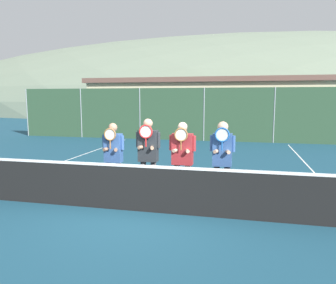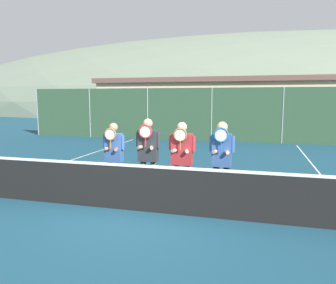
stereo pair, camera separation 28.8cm
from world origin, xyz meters
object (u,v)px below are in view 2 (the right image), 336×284
player_leftmost (114,154)px  player_center_right (182,155)px  car_far_left (116,121)px  car_left_of_center (191,122)px  player_center_left (148,152)px  car_center (283,124)px  player_rightmost (222,157)px

player_leftmost → player_center_right: player_center_right is taller
car_far_left → player_leftmost: bearing=-65.9°
car_left_of_center → player_leftmost: bearing=-87.0°
player_leftmost → player_center_right: size_ratio=0.97×
player_leftmost → player_center_left: 0.85m
player_center_left → car_center: 13.46m
car_far_left → car_center: bearing=-0.5°
player_center_left → player_rightmost: (1.68, -0.06, -0.01)m
player_leftmost → car_far_left: 14.24m
player_center_left → player_center_right: player_center_left is taller
player_center_left → player_rightmost: player_center_left is taller
car_far_left → car_left_of_center: (5.15, -0.45, 0.02)m
car_left_of_center → car_far_left: bearing=175.0°
player_leftmost → player_rightmost: bearing=-1.2°
player_center_right → player_rightmost: 0.88m
car_left_of_center → car_center: size_ratio=1.01×
player_leftmost → car_far_left: bearing=114.1°
player_leftmost → player_rightmost: 2.52m
player_leftmost → car_center: (4.66, 12.91, -0.16)m
player_leftmost → player_center_right: (1.65, -0.02, 0.04)m
player_rightmost → car_far_left: bearing=122.5°
player_center_right → player_rightmost: bearing=-2.1°
player_center_left → player_center_right: (0.80, -0.03, -0.03)m
car_left_of_center → car_center: car_left_of_center is taller
car_far_left → player_rightmost: bearing=-57.5°
player_rightmost → car_far_left: (-8.32, 13.05, -0.24)m
car_far_left → car_left_of_center: 5.17m
player_center_left → car_left_of_center: player_center_left is taller
car_left_of_center → car_center: 5.33m
player_rightmost → car_left_of_center: 13.00m
player_rightmost → car_far_left: player_rightmost is taller
player_center_left → car_left_of_center: (-1.50, 12.54, -0.23)m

